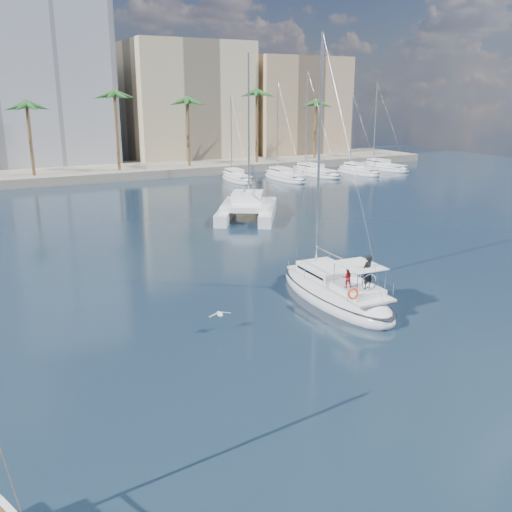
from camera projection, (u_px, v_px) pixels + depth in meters
ground at (290, 322)px, 30.20m from camera, size 160.00×160.00×0.00m
quay at (69, 174)px, 81.80m from camera, size 120.00×14.00×1.20m
building_beige at (187, 104)px, 96.83m from camera, size 20.00×14.00×20.00m
building_tan_right at (293, 109)px, 104.46m from camera, size 18.00×12.00×18.00m
palm_centre at (68, 105)px, 75.76m from camera, size 3.60×3.60×12.30m
palm_right at (287, 103)px, 91.15m from camera, size 3.60×3.60×12.30m
main_sloop at (335, 292)px, 33.28m from camera, size 3.89×10.72×15.69m
catamaran at (247, 206)px, 55.58m from camera, size 9.99×11.56×15.37m
seagull at (220, 314)px, 28.71m from camera, size 1.20×0.52×0.22m
moored_yacht_a at (237, 181)px, 79.14m from camera, size 3.37×9.52×11.90m
moored_yacht_b at (284, 180)px, 80.38m from camera, size 3.32×10.83×13.72m
moored_yacht_c at (315, 175)px, 85.02m from camera, size 3.98×12.33×15.54m
moored_yacht_d at (358, 174)px, 86.27m from camera, size 3.52×9.55×11.90m
moored_yacht_e at (383, 170)px, 90.91m from camera, size 4.61×11.11×13.72m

